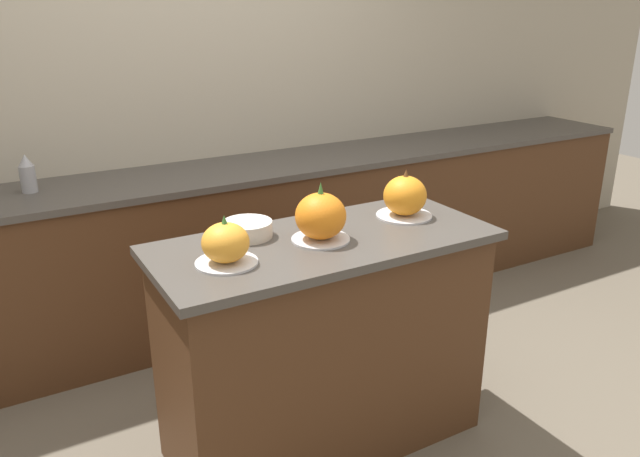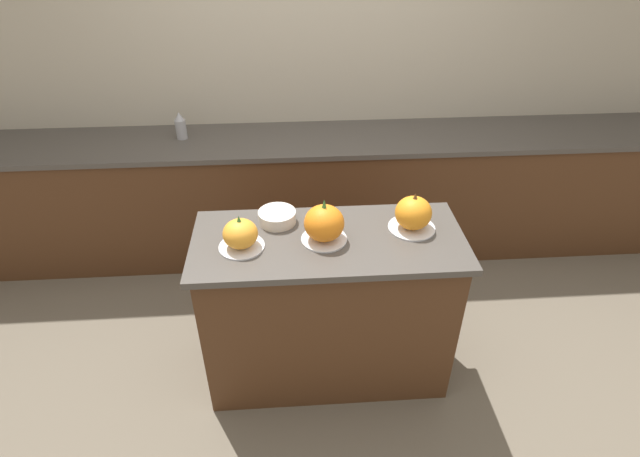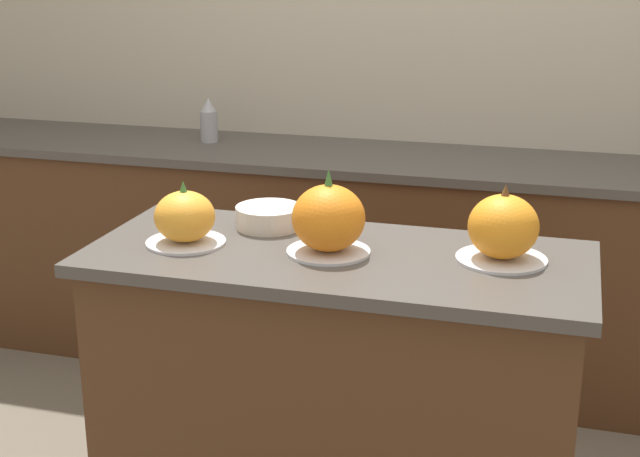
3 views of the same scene
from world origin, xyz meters
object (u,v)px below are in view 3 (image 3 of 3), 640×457
at_px(pumpkin_cake_left, 185,219).
at_px(mixing_bowl, 269,217).
at_px(pumpkin_cake_right, 503,229).
at_px(bottle_tall, 209,121).
at_px(pumpkin_cake_center, 329,220).

height_order(pumpkin_cake_left, mixing_bowl, pumpkin_cake_left).
relative_size(pumpkin_cake_right, bottle_tall, 1.27).
bearing_deg(mixing_bowl, pumpkin_cake_left, -129.66).
height_order(pumpkin_cake_right, bottle_tall, pumpkin_cake_right).
height_order(pumpkin_cake_center, mixing_bowl, pumpkin_cake_center).
height_order(pumpkin_cake_left, pumpkin_cake_right, pumpkin_cake_right).
distance_m(pumpkin_cake_center, mixing_bowl, 0.29).
bearing_deg(pumpkin_cake_left, mixing_bowl, 50.34).
distance_m(pumpkin_cake_center, bottle_tall, 1.57).
bearing_deg(bottle_tall, mixing_bowl, -59.45).
distance_m(pumpkin_cake_right, mixing_bowl, 0.69).
height_order(pumpkin_cake_left, pumpkin_cake_center, pumpkin_cake_center).
relative_size(pumpkin_cake_right, mixing_bowl, 1.23).
relative_size(pumpkin_cake_left, pumpkin_cake_center, 0.96).
distance_m(pumpkin_cake_left, mixing_bowl, 0.27).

